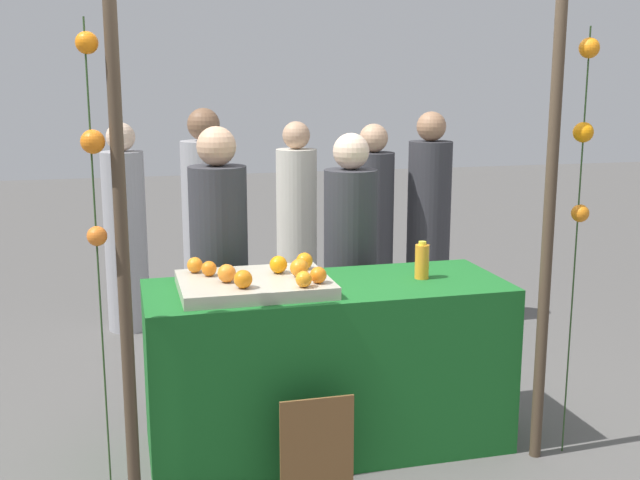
{
  "coord_description": "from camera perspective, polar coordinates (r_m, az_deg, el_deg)",
  "views": [
    {
      "loc": [
        -0.99,
        -3.7,
        1.88
      ],
      "look_at": [
        0.0,
        0.15,
        1.07
      ],
      "focal_mm": 44.0,
      "sensor_mm": 36.0,
      "label": 1
    }
  ],
  "objects": [
    {
      "name": "ground_plane",
      "position": [
        4.27,
        0.52,
        -14.58
      ],
      "size": [
        24.0,
        24.0,
        0.0
      ],
      "primitive_type": "plane",
      "color": "#565451"
    },
    {
      "name": "stall_counter",
      "position": [
        4.09,
        0.53,
        -9.13
      ],
      "size": [
        1.83,
        0.7,
        0.87
      ],
      "primitive_type": "cube",
      "color": "#196023",
      "rests_on": "ground_plane"
    },
    {
      "name": "orange_tray",
      "position": [
        3.86,
        -4.8,
        -3.23
      ],
      "size": [
        0.73,
        0.56,
        0.06
      ],
      "primitive_type": "cube",
      "color": "#B2AD99",
      "rests_on": "stall_counter"
    },
    {
      "name": "orange_0",
      "position": [
        4.02,
        -1.14,
        -1.53
      ],
      "size": [
        0.09,
        0.09,
        0.09
      ],
      "primitive_type": "sphere",
      "color": "orange",
      "rests_on": "orange_tray"
    },
    {
      "name": "orange_1",
      "position": [
        3.78,
        -6.8,
        -2.42
      ],
      "size": [
        0.09,
        0.09,
        0.09
      ],
      "primitive_type": "sphere",
      "color": "orange",
      "rests_on": "orange_tray"
    },
    {
      "name": "orange_2",
      "position": [
        3.74,
        -0.13,
        -2.56
      ],
      "size": [
        0.08,
        0.08,
        0.08
      ],
      "primitive_type": "sphere",
      "color": "orange",
      "rests_on": "orange_tray"
    },
    {
      "name": "orange_3",
      "position": [
        3.86,
        -1.52,
        -2.05
      ],
      "size": [
        0.09,
        0.09,
        0.09
      ],
      "primitive_type": "sphere",
      "color": "orange",
      "rests_on": "orange_tray"
    },
    {
      "name": "orange_4",
      "position": [
        3.67,
        -5.61,
        -2.85
      ],
      "size": [
        0.09,
        0.09,
        0.09
      ],
      "primitive_type": "sphere",
      "color": "orange",
      "rests_on": "orange_tray"
    },
    {
      "name": "orange_5",
      "position": [
        3.94,
        -3.04,
        -1.79
      ],
      "size": [
        0.09,
        0.09,
        0.09
      ],
      "primitive_type": "sphere",
      "color": "orange",
      "rests_on": "orange_tray"
    },
    {
      "name": "orange_6",
      "position": [
        3.67,
        -1.19,
        -2.87
      ],
      "size": [
        0.08,
        0.08,
        0.08
      ],
      "primitive_type": "sphere",
      "color": "orange",
      "rests_on": "orange_tray"
    },
    {
      "name": "orange_7",
      "position": [
        3.92,
        -8.08,
        -2.07
      ],
      "size": [
        0.08,
        0.08,
        0.08
      ],
      "primitive_type": "sphere",
      "color": "orange",
      "rests_on": "orange_tray"
    },
    {
      "name": "orange_8",
      "position": [
        3.99,
        -9.09,
        -1.81
      ],
      "size": [
        0.08,
        0.08,
        0.08
      ],
      "primitive_type": "sphere",
      "color": "orange",
      "rests_on": "orange_tray"
    },
    {
      "name": "juice_bottle",
      "position": [
        4.09,
        7.45,
        -1.55
      ],
      "size": [
        0.07,
        0.07,
        0.2
      ],
      "color": "orange",
      "rests_on": "stall_counter"
    },
    {
      "name": "chalkboard_sign",
      "position": [
        3.67,
        -0.25,
        -15.0
      ],
      "size": [
        0.34,
        0.03,
        0.5
      ],
      "color": "brown",
      "rests_on": "ground_plane"
    },
    {
      "name": "vendor_left",
      "position": [
        4.51,
        -7.29,
        -2.9
      ],
      "size": [
        0.33,
        0.33,
        1.63
      ],
      "color": "#333338",
      "rests_on": "ground_plane"
    },
    {
      "name": "vendor_right",
      "position": [
        4.7,
        2.2,
        -2.51
      ],
      "size": [
        0.32,
        0.32,
        1.58
      ],
      "color": "#333338",
      "rests_on": "ground_plane"
    },
    {
      "name": "crowd_person_0",
      "position": [
        5.66,
        -8.23,
        0.32
      ],
      "size": [
        0.34,
        0.34,
        1.69
      ],
      "color": "#99999E",
      "rests_on": "ground_plane"
    },
    {
      "name": "crowd_person_1",
      "position": [
        6.06,
        -13.96,
        0.35
      ],
      "size": [
        0.32,
        0.32,
        1.57
      ],
      "color": "#99999E",
      "rests_on": "ground_plane"
    },
    {
      "name": "crowd_person_2",
      "position": [
        5.9,
        3.83,
        0.32
      ],
      "size": [
        0.31,
        0.31,
        1.56
      ],
      "color": "#333338",
      "rests_on": "ground_plane"
    },
    {
      "name": "crowd_person_3",
      "position": [
        6.11,
        -1.7,
        0.75
      ],
      "size": [
        0.31,
        0.31,
        1.57
      ],
      "color": "beige",
      "rests_on": "ground_plane"
    },
    {
      "name": "crowd_person_4",
      "position": [
        6.06,
        7.9,
        0.91
      ],
      "size": [
        0.33,
        0.33,
        1.65
      ],
      "color": "#333338",
      "rests_on": "ground_plane"
    },
    {
      "name": "canopy_post_left",
      "position": [
        3.38,
        -14.16,
        -1.03
      ],
      "size": [
        0.06,
        0.06,
        2.33
      ],
      "primitive_type": "cylinder",
      "color": "#473828",
      "rests_on": "ground_plane"
    },
    {
      "name": "canopy_post_right",
      "position": [
        3.92,
        16.26,
        0.58
      ],
      "size": [
        0.06,
        0.06,
        2.33
      ],
      "primitive_type": "cylinder",
      "color": "#473828",
      "rests_on": "ground_plane"
    },
    {
      "name": "garland_strand_left",
      "position": [
        3.33,
        -16.23,
        6.78
      ],
      "size": [
        0.1,
        0.11,
        2.12
      ],
      "color": "#2D4C23",
      "rests_on": "ground_plane"
    },
    {
      "name": "garland_strand_right",
      "position": [
        3.95,
        18.65,
        7.5
      ],
      "size": [
        0.1,
        0.11,
        2.12
      ],
      "color": "#2D4C23",
      "rests_on": "ground_plane"
    }
  ]
}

